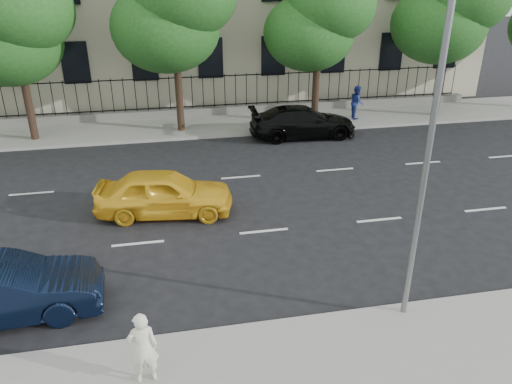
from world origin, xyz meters
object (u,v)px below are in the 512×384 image
navy_sedan (0,291)px  woman_near (143,348)px  street_light (421,107)px  yellow_taxi (164,193)px  black_sedan (303,122)px

navy_sedan → woman_near: size_ratio=2.83×
street_light → yellow_taxi: (-5.58, 6.15, -4.36)m
yellow_taxi → navy_sedan: yellow_taxi is taller
woman_near → black_sedan: bearing=-123.0°
navy_sedan → black_sedan: navy_sedan is taller
street_light → yellow_taxi: size_ratio=1.74×
navy_sedan → woman_near: 4.47m
yellow_taxi → woman_near: 7.73m
street_light → navy_sedan: size_ratio=1.70×
black_sedan → woman_near: 16.57m
navy_sedan → yellow_taxi: bearing=-43.8°
yellow_taxi → woman_near: bearing=-177.2°
street_light → yellow_taxi: bearing=132.2°
woman_near → navy_sedan: bearing=-46.1°
woman_near → street_light: bearing=-171.9°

